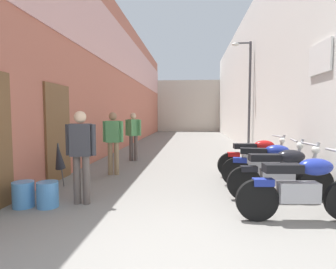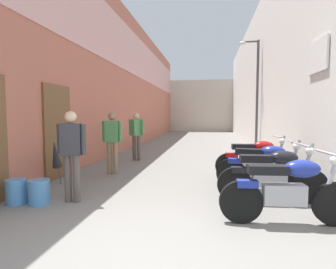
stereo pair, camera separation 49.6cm
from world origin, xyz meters
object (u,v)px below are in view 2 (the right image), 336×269
at_px(pedestrian_further_down, 136,133).
at_px(water_jug_near_door, 17,192).
at_px(motorcycle_fourth, 256,158).
at_px(pedestrian_by_doorway, 72,149).
at_px(street_lamp, 255,87).
at_px(motorcycle_nearest, 289,189).
at_px(pedestrian_mid_alley, 112,138).
at_px(motorcycle_second, 273,174).
at_px(water_jug_beside_first, 39,192).
at_px(umbrella_leaning, 56,155).
at_px(motorcycle_third, 264,165).

bearing_deg(pedestrian_further_down, water_jug_near_door, -100.24).
height_order(motorcycle_fourth, pedestrian_by_doorway, pedestrian_by_doorway).
height_order(pedestrian_further_down, street_lamp, street_lamp).
distance_m(motorcycle_nearest, pedestrian_mid_alley, 4.46).
bearing_deg(water_jug_near_door, pedestrian_mid_alley, 72.61).
distance_m(motorcycle_second, street_lamp, 6.90).
distance_m(water_jug_beside_first, umbrella_leaning, 1.22).
height_order(motorcycle_second, pedestrian_mid_alley, pedestrian_mid_alley).
bearing_deg(pedestrian_by_doorway, pedestrian_further_down, 90.75).
xyz_separation_m(motorcycle_second, umbrella_leaning, (-4.23, 0.38, 0.18)).
height_order(motorcycle_second, motorcycle_fourth, same).
distance_m(motorcycle_fourth, water_jug_beside_first, 4.61).
xyz_separation_m(motorcycle_third, pedestrian_by_doorway, (-3.41, -1.29, 0.42)).
distance_m(motorcycle_third, motorcycle_fourth, 0.95).
bearing_deg(water_jug_beside_first, motorcycle_second, 10.09).
xyz_separation_m(water_jug_near_door, street_lamp, (4.99, 7.26, 2.41)).
bearing_deg(street_lamp, water_jug_beside_first, -122.43).
relative_size(motorcycle_nearest, pedestrian_further_down, 1.18).
xyz_separation_m(motorcycle_third, umbrella_leaning, (-4.23, -0.42, 0.18)).
relative_size(motorcycle_third, motorcycle_fourth, 0.99).
relative_size(motorcycle_second, pedestrian_further_down, 1.18).
bearing_deg(pedestrian_mid_alley, pedestrian_by_doorway, -87.19).
distance_m(motorcycle_fourth, water_jug_near_door, 4.97).
distance_m(motorcycle_second, motorcycle_fourth, 1.75).
bearing_deg(water_jug_beside_first, street_lamp, 57.57).
bearing_deg(water_jug_near_door, pedestrian_further_down, 79.76).
height_order(motorcycle_third, pedestrian_by_doorway, pedestrian_by_doorway).
bearing_deg(motorcycle_nearest, pedestrian_further_down, 125.60).
bearing_deg(motorcycle_fourth, motorcycle_second, -90.00).
xyz_separation_m(motorcycle_third, pedestrian_mid_alley, (-3.52, 0.97, 0.42)).
distance_m(water_jug_near_door, umbrella_leaning, 1.20).
relative_size(motorcycle_fourth, pedestrian_by_doorway, 1.18).
distance_m(motorcycle_second, pedestrian_mid_alley, 3.96).
bearing_deg(motorcycle_third, pedestrian_further_down, 138.24).
height_order(water_jug_beside_first, umbrella_leaning, umbrella_leaning).
distance_m(pedestrian_mid_alley, water_jug_beside_first, 2.59).
distance_m(motorcycle_third, pedestrian_further_down, 4.66).
relative_size(pedestrian_mid_alley, water_jug_near_door, 3.74).
bearing_deg(pedestrian_by_doorway, motorcycle_nearest, -7.66).
bearing_deg(pedestrian_mid_alley, water_jug_near_door, -107.39).
bearing_deg(motorcycle_third, motorcycle_fourth, 89.99).
distance_m(pedestrian_by_doorway, pedestrian_further_down, 4.38).
xyz_separation_m(motorcycle_second, pedestrian_further_down, (-3.46, 3.89, 0.42)).
relative_size(water_jug_beside_first, street_lamp, 0.09).
height_order(water_jug_beside_first, street_lamp, street_lamp).
distance_m(pedestrian_by_doorway, pedestrian_mid_alley, 2.26).
distance_m(pedestrian_by_doorway, water_jug_beside_first, 0.88).
distance_m(motorcycle_second, umbrella_leaning, 4.25).
bearing_deg(pedestrian_by_doorway, water_jug_beside_first, -157.34).
bearing_deg(motorcycle_second, pedestrian_by_doorway, -171.83).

